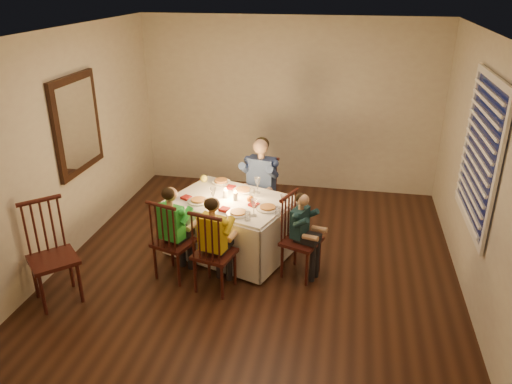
% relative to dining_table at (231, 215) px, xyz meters
% --- Properties ---
extents(ground, '(5.00, 5.00, 0.00)m').
position_rel_dining_table_xyz_m(ground, '(0.37, -0.27, -0.50)').
color(ground, black).
rests_on(ground, ground).
extents(wall_left, '(0.02, 5.00, 2.60)m').
position_rel_dining_table_xyz_m(wall_left, '(-1.88, -0.27, 0.80)').
color(wall_left, beige).
rests_on(wall_left, ground).
extents(wall_right, '(0.02, 5.00, 2.60)m').
position_rel_dining_table_xyz_m(wall_right, '(2.62, -0.27, 0.80)').
color(wall_right, beige).
rests_on(wall_right, ground).
extents(wall_back, '(4.50, 0.02, 2.60)m').
position_rel_dining_table_xyz_m(wall_back, '(0.37, 2.23, 0.80)').
color(wall_back, beige).
rests_on(wall_back, ground).
extents(ceiling, '(5.00, 5.00, 0.00)m').
position_rel_dining_table_xyz_m(ceiling, '(0.37, -0.27, 2.10)').
color(ceiling, white).
rests_on(ceiling, wall_back).
extents(dining_table, '(1.60, 1.37, 0.68)m').
position_rel_dining_table_xyz_m(dining_table, '(0.00, 0.00, 0.00)').
color(dining_table, white).
rests_on(dining_table, ground).
extents(chair_adult, '(0.46, 0.45, 0.96)m').
position_rel_dining_table_xyz_m(chair_adult, '(0.23, 0.69, -0.50)').
color(chair_adult, black).
rests_on(chair_adult, ground).
extents(chair_near_left, '(0.49, 0.48, 0.96)m').
position_rel_dining_table_xyz_m(chair_near_left, '(-0.49, -0.63, -0.50)').
color(chair_near_left, black).
rests_on(chair_near_left, ground).
extents(chair_near_right, '(0.47, 0.46, 0.96)m').
position_rel_dining_table_xyz_m(chair_near_right, '(0.01, -0.78, -0.50)').
color(chair_near_right, black).
rests_on(chair_near_right, ground).
extents(chair_end, '(0.49, 0.50, 0.96)m').
position_rel_dining_table_xyz_m(chair_end, '(0.88, -0.34, -0.50)').
color(chair_end, black).
rests_on(chair_end, ground).
extents(chair_extra, '(0.62, 0.62, 1.09)m').
position_rel_dining_table_xyz_m(chair_extra, '(-1.53, -1.30, -0.50)').
color(chair_extra, black).
rests_on(chair_extra, ground).
extents(adult, '(0.53, 0.50, 1.25)m').
position_rel_dining_table_xyz_m(adult, '(0.23, 0.69, -0.50)').
color(adult, navy).
rests_on(adult, ground).
extents(child_green, '(0.45, 0.43, 1.09)m').
position_rel_dining_table_xyz_m(child_green, '(-0.49, -0.63, -0.50)').
color(child_green, green).
rests_on(child_green, ground).
extents(child_yellow, '(0.43, 0.40, 1.08)m').
position_rel_dining_table_xyz_m(child_yellow, '(0.01, -0.78, -0.50)').
color(child_yellow, gold).
rests_on(child_yellow, ground).
extents(child_teal, '(0.38, 0.39, 1.00)m').
position_rel_dining_table_xyz_m(child_teal, '(0.88, -0.34, -0.50)').
color(child_teal, '#18353C').
rests_on(child_teal, ground).
extents(setting_adult, '(0.33, 0.33, 0.02)m').
position_rel_dining_table_xyz_m(setting_adult, '(0.10, 0.25, 0.21)').
color(setting_adult, silver).
rests_on(setting_adult, dining_table).
extents(setting_green, '(0.33, 0.33, 0.02)m').
position_rel_dining_table_xyz_m(setting_green, '(-0.35, -0.15, 0.21)').
color(setting_green, silver).
rests_on(setting_green, dining_table).
extents(setting_yellow, '(0.33, 0.33, 0.02)m').
position_rel_dining_table_xyz_m(setting_yellow, '(0.17, -0.37, 0.21)').
color(setting_yellow, silver).
rests_on(setting_yellow, dining_table).
extents(setting_teal, '(0.33, 0.33, 0.02)m').
position_rel_dining_table_xyz_m(setting_teal, '(0.47, -0.18, 0.21)').
color(setting_teal, silver).
rests_on(setting_teal, dining_table).
extents(candle_left, '(0.06, 0.06, 0.10)m').
position_rel_dining_table_xyz_m(candle_left, '(-0.07, 0.02, 0.25)').
color(candle_left, silver).
rests_on(candle_left, dining_table).
extents(candle_right, '(0.06, 0.06, 0.10)m').
position_rel_dining_table_xyz_m(candle_right, '(0.06, -0.02, 0.25)').
color(candle_right, silver).
rests_on(candle_right, dining_table).
extents(squash, '(0.09, 0.09, 0.09)m').
position_rel_dining_table_xyz_m(squash, '(-0.46, 0.46, 0.25)').
color(squash, yellow).
rests_on(squash, dining_table).
extents(orange_fruit, '(0.08, 0.08, 0.08)m').
position_rel_dining_table_xyz_m(orange_fruit, '(0.24, -0.03, 0.24)').
color(orange_fruit, orange).
rests_on(orange_fruit, dining_table).
extents(serving_bowl, '(0.25, 0.25, 0.05)m').
position_rel_dining_table_xyz_m(serving_bowl, '(-0.22, 0.40, 0.23)').
color(serving_bowl, silver).
rests_on(serving_bowl, dining_table).
extents(wall_mirror, '(0.06, 0.95, 1.15)m').
position_rel_dining_table_xyz_m(wall_mirror, '(-1.85, 0.03, 1.00)').
color(wall_mirror, black).
rests_on(wall_mirror, wall_left).
extents(window_blinds, '(0.07, 1.34, 1.54)m').
position_rel_dining_table_xyz_m(window_blinds, '(2.58, -0.17, 1.00)').
color(window_blinds, black).
rests_on(window_blinds, wall_right).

